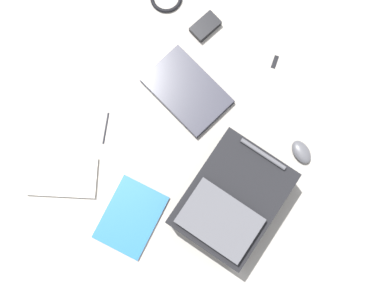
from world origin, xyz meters
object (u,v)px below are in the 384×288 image
(backpack, at_px, (231,200))
(pen_black, at_px, (106,128))
(book_manual, at_px, (131,217))
(laptop, at_px, (187,91))
(book_red, at_px, (62,176))
(power_brick, at_px, (205,26))
(usb_stick, at_px, (275,62))
(computer_mouse, at_px, (301,152))

(backpack, bearing_deg, pen_black, -173.54)
(backpack, height_order, pen_black, backpack)
(book_manual, bearing_deg, pen_black, 144.08)
(laptop, height_order, book_red, laptop)
(power_brick, distance_m, pen_black, 0.60)
(pen_black, height_order, usb_stick, same)
(backpack, relative_size, pen_black, 3.37)
(computer_mouse, xyz_separation_m, usb_stick, (-0.31, 0.25, -0.01))
(laptop, bearing_deg, usb_stick, 56.36)
(book_red, relative_size, usb_stick, 5.70)
(pen_black, xyz_separation_m, usb_stick, (0.39, 0.65, 0.00))
(backpack, relative_size, laptop, 1.19)
(computer_mouse, relative_size, power_brick, 0.84)
(book_red, xyz_separation_m, computer_mouse, (0.72, 0.66, 0.01))
(pen_black, bearing_deg, laptop, 61.64)
(book_red, bearing_deg, power_brick, 84.47)
(usb_stick, bearing_deg, book_manual, -95.59)
(book_red, bearing_deg, usb_stick, 65.91)
(backpack, xyz_separation_m, book_red, (-0.60, -0.33, -0.09))
(book_red, distance_m, book_manual, 0.33)
(power_brick, xyz_separation_m, pen_black, (-0.07, -0.60, -0.01))
(laptop, bearing_deg, power_brick, 111.69)
(book_red, height_order, computer_mouse, computer_mouse)
(laptop, xyz_separation_m, pen_black, (-0.18, -0.33, -0.01))
(book_red, distance_m, pen_black, 0.26)
(backpack, distance_m, book_red, 0.69)
(laptop, bearing_deg, book_manual, -76.49)
(laptop, relative_size, book_manual, 1.19)
(book_red, distance_m, usb_stick, 1.00)
(computer_mouse, bearing_deg, usb_stick, 73.25)
(laptop, xyz_separation_m, book_manual, (0.13, -0.55, -0.01))
(laptop, xyz_separation_m, book_red, (-0.19, -0.59, -0.01))
(laptop, height_order, pen_black, laptop)
(book_manual, xyz_separation_m, usb_stick, (0.09, 0.88, -0.00))
(backpack, height_order, book_red, backpack)
(computer_mouse, height_order, power_brick, computer_mouse)
(pen_black, bearing_deg, power_brick, 83.51)
(book_red, bearing_deg, book_manual, 6.77)
(power_brick, bearing_deg, backpack, -45.83)
(laptop, bearing_deg, pen_black, -118.36)
(backpack, bearing_deg, usb_stick, 107.98)
(book_manual, distance_m, power_brick, 0.86)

